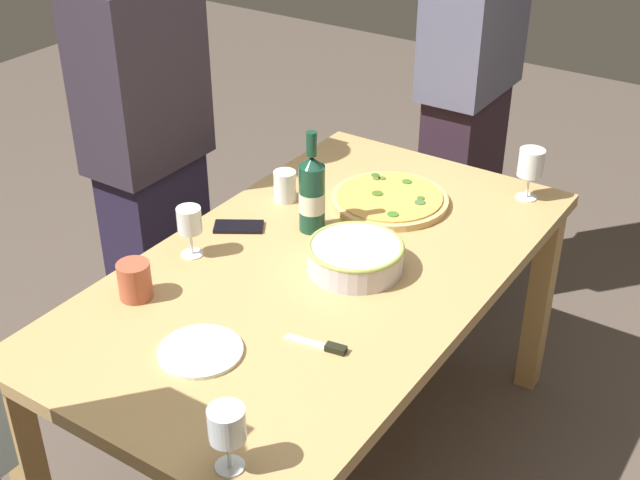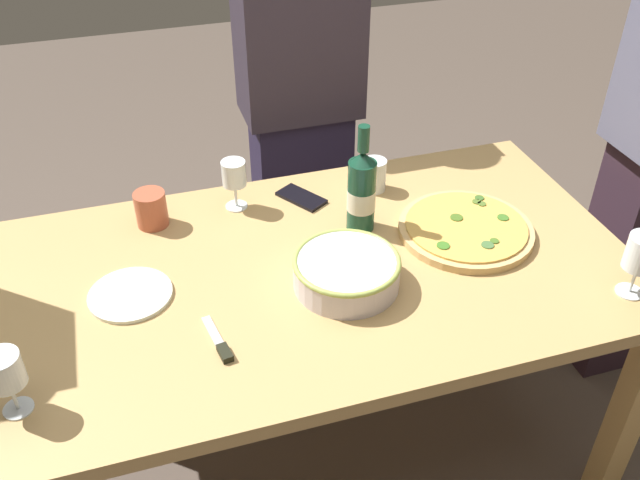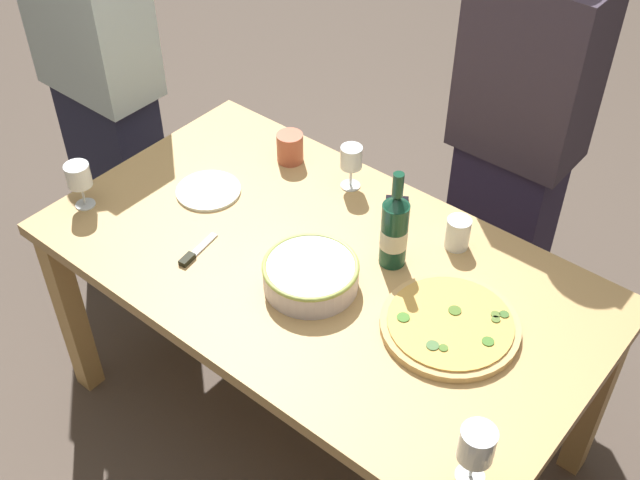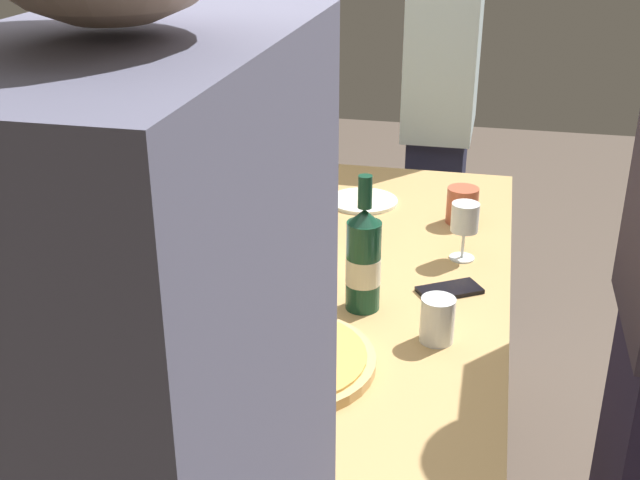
{
  "view_description": "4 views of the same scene",
  "coord_description": "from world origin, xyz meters",
  "px_view_note": "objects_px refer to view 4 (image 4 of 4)",
  "views": [
    {
      "loc": [
        -1.63,
        -1.09,
        2.0
      ],
      "look_at": [
        0.0,
        0.0,
        0.83
      ],
      "focal_mm": 47.85,
      "sensor_mm": 36.0,
      "label": 1
    },
    {
      "loc": [
        -0.41,
        -1.32,
        1.86
      ],
      "look_at": [
        0.0,
        0.0,
        0.83
      ],
      "focal_mm": 39.04,
      "sensor_mm": 36.0,
      "label": 2
    },
    {
      "loc": [
        1.04,
        -1.26,
        2.3
      ],
      "look_at": [
        0.0,
        0.0,
        0.83
      ],
      "focal_mm": 44.77,
      "sensor_mm": 36.0,
      "label": 3
    },
    {
      "loc": [
        1.7,
        0.38,
        1.61
      ],
      "look_at": [
        0.0,
        0.0,
        0.83
      ],
      "focal_mm": 45.14,
      "sensor_mm": 36.0,
      "label": 4
    }
  ],
  "objects_px": {
    "pizza": "(283,359)",
    "pizza_knife": "(271,216)",
    "wine_glass_far_left": "(44,368)",
    "side_plate": "(363,201)",
    "cell_phone": "(450,290)",
    "serving_bowl": "(280,259)",
    "cup_ceramic": "(462,205)",
    "wine_glass_by_bottle": "(465,221)",
    "dining_table": "(320,305)",
    "wine_bottle": "(363,259)",
    "cup_amber": "(437,320)",
    "wine_glass_near_pizza": "(290,138)",
    "person_host": "(440,125)"
  },
  "relations": [
    {
      "from": "cup_ceramic",
      "to": "cell_phone",
      "type": "bearing_deg",
      "value": 0.04
    },
    {
      "from": "wine_glass_near_pizza",
      "to": "wine_glass_far_left",
      "type": "bearing_deg",
      "value": -2.36
    },
    {
      "from": "pizza",
      "to": "side_plate",
      "type": "relative_size",
      "value": 1.8
    },
    {
      "from": "pizza",
      "to": "cup_amber",
      "type": "height_order",
      "value": "cup_amber"
    },
    {
      "from": "wine_bottle",
      "to": "side_plate",
      "type": "distance_m",
      "value": 0.65
    },
    {
      "from": "dining_table",
      "to": "cup_ceramic",
      "type": "height_order",
      "value": "cup_ceramic"
    },
    {
      "from": "wine_glass_near_pizza",
      "to": "cell_phone",
      "type": "height_order",
      "value": "wine_glass_near_pizza"
    },
    {
      "from": "wine_glass_near_pizza",
      "to": "side_plate",
      "type": "distance_m",
      "value": 0.39
    },
    {
      "from": "serving_bowl",
      "to": "cell_phone",
      "type": "distance_m",
      "value": 0.4
    },
    {
      "from": "wine_glass_by_bottle",
      "to": "pizza_knife",
      "type": "relative_size",
      "value": 0.93
    },
    {
      "from": "wine_glass_by_bottle",
      "to": "cup_amber",
      "type": "height_order",
      "value": "wine_glass_by_bottle"
    },
    {
      "from": "wine_bottle",
      "to": "dining_table",
      "type": "bearing_deg",
      "value": -139.89
    },
    {
      "from": "side_plate",
      "to": "cell_phone",
      "type": "distance_m",
      "value": 0.59
    },
    {
      "from": "wine_glass_by_bottle",
      "to": "side_plate",
      "type": "distance_m",
      "value": 0.46
    },
    {
      "from": "dining_table",
      "to": "wine_glass_by_bottle",
      "type": "relative_size",
      "value": 10.86
    },
    {
      "from": "dining_table",
      "to": "person_host",
      "type": "height_order",
      "value": "person_host"
    },
    {
      "from": "cup_amber",
      "to": "side_plate",
      "type": "height_order",
      "value": "cup_amber"
    },
    {
      "from": "wine_glass_far_left",
      "to": "side_plate",
      "type": "bearing_deg",
      "value": 163.52
    },
    {
      "from": "side_plate",
      "to": "pizza_knife",
      "type": "bearing_deg",
      "value": -52.71
    },
    {
      "from": "wine_glass_near_pizza",
      "to": "wine_glass_by_bottle",
      "type": "distance_m",
      "value": 0.82
    },
    {
      "from": "wine_bottle",
      "to": "cup_ceramic",
      "type": "height_order",
      "value": "wine_bottle"
    },
    {
      "from": "wine_glass_by_bottle",
      "to": "cup_amber",
      "type": "xyz_separation_m",
      "value": [
        0.41,
        -0.03,
        -0.05
      ]
    },
    {
      "from": "wine_glass_far_left",
      "to": "dining_table",
      "type": "bearing_deg",
      "value": 155.13
    },
    {
      "from": "serving_bowl",
      "to": "cup_ceramic",
      "type": "distance_m",
      "value": 0.58
    },
    {
      "from": "serving_bowl",
      "to": "cup_ceramic",
      "type": "height_order",
      "value": "cup_ceramic"
    },
    {
      "from": "serving_bowl",
      "to": "cell_phone",
      "type": "height_order",
      "value": "serving_bowl"
    },
    {
      "from": "wine_glass_by_bottle",
      "to": "side_plate",
      "type": "height_order",
      "value": "wine_glass_by_bottle"
    },
    {
      "from": "person_host",
      "to": "serving_bowl",
      "type": "bearing_deg",
      "value": -3.71
    },
    {
      "from": "dining_table",
      "to": "serving_bowl",
      "type": "bearing_deg",
      "value": -65.48
    },
    {
      "from": "pizza",
      "to": "wine_glass_by_bottle",
      "type": "bearing_deg",
      "value": 151.31
    },
    {
      "from": "wine_glass_near_pizza",
      "to": "cell_phone",
      "type": "distance_m",
      "value": 0.96
    },
    {
      "from": "wine_glass_far_left",
      "to": "cell_phone",
      "type": "distance_m",
      "value": 0.91
    },
    {
      "from": "wine_bottle",
      "to": "cell_phone",
      "type": "height_order",
      "value": "wine_bottle"
    },
    {
      "from": "wine_glass_near_pizza",
      "to": "pizza_knife",
      "type": "height_order",
      "value": "wine_glass_near_pizza"
    },
    {
      "from": "cup_amber",
      "to": "cup_ceramic",
      "type": "xyz_separation_m",
      "value": [
        -0.64,
        0.01,
        0.0
      ]
    },
    {
      "from": "wine_glass_by_bottle",
      "to": "cell_phone",
      "type": "distance_m",
      "value": 0.21
    },
    {
      "from": "pizza",
      "to": "wine_bottle",
      "type": "distance_m",
      "value": 0.3
    },
    {
      "from": "cup_amber",
      "to": "cell_phone",
      "type": "height_order",
      "value": "cup_amber"
    },
    {
      "from": "person_host",
      "to": "wine_glass_far_left",
      "type": "bearing_deg",
      "value": -6.21
    },
    {
      "from": "serving_bowl",
      "to": "wine_glass_by_bottle",
      "type": "distance_m",
      "value": 0.46
    },
    {
      "from": "wine_glass_far_left",
      "to": "side_plate",
      "type": "relative_size",
      "value": 0.82
    },
    {
      "from": "wine_bottle",
      "to": "cup_amber",
      "type": "xyz_separation_m",
      "value": [
        0.1,
        0.17,
        -0.07
      ]
    },
    {
      "from": "pizza",
      "to": "pizza_knife",
      "type": "distance_m",
      "value": 0.75
    },
    {
      "from": "wine_glass_far_left",
      "to": "cup_ceramic",
      "type": "bearing_deg",
      "value": 149.48
    },
    {
      "from": "pizza",
      "to": "cup_ceramic",
      "type": "bearing_deg",
      "value": 159.94
    },
    {
      "from": "wine_glass_near_pizza",
      "to": "wine_bottle",
      "type": "bearing_deg",
      "value": 24.21
    },
    {
      "from": "dining_table",
      "to": "pizza_knife",
      "type": "bearing_deg",
      "value": -144.98
    },
    {
      "from": "wine_bottle",
      "to": "wine_glass_far_left",
      "type": "relative_size",
      "value": 1.87
    },
    {
      "from": "dining_table",
      "to": "person_host",
      "type": "xyz_separation_m",
      "value": [
        -1.18,
        0.18,
        0.14
      ]
    },
    {
      "from": "wine_glass_near_pizza",
      "to": "pizza_knife",
      "type": "xyz_separation_m",
      "value": [
        0.42,
        0.05,
        -0.1
      ]
    }
  ]
}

